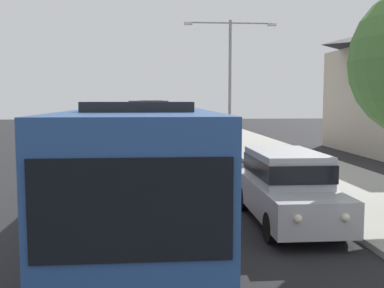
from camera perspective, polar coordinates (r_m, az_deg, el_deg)
The scene contains 6 objects.
bus_lead at distance 10.94m, azimuth -6.07°, elevation -2.60°, with size 2.58×11.67×3.21m.
bus_second_in_line at distance 23.75m, azimuth -5.36°, elevation 1.79°, with size 2.58×10.48×3.21m.
bus_middle at distance 35.45m, azimuth -5.16°, elevation 3.03°, with size 2.58×10.47×3.21m.
bus_fourth_in_line at distance 47.59m, azimuth -5.06°, elevation 3.67°, with size 2.58×12.44×3.21m.
white_suv at distance 12.15m, azimuth 11.81°, elevation -5.00°, with size 1.86×5.05×1.90m.
streetlamp_mid at distance 31.21m, azimuth 4.81°, elevation 9.40°, with size 6.26×0.28×8.46m.
Camera 1 is at (-1.03, 1.89, 3.24)m, focal length 42.29 mm.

